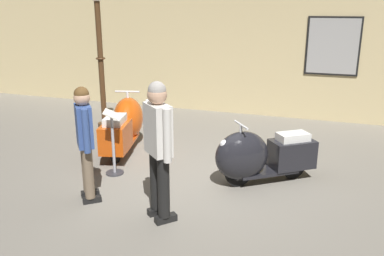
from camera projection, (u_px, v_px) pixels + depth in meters
The scene contains 8 objects.
ground_plane at pixel (193, 179), 6.13m from camera, with size 60.00×60.00×0.00m, color slate.
showroom_back_wall at pixel (251, 42), 9.41m from camera, with size 18.00×0.24×3.43m.
scooter_0 at pixel (125, 124), 7.31m from camera, with size 0.88×1.75×1.03m.
scooter_1 at pixel (257, 156), 5.88m from camera, with size 1.50×1.28×0.94m.
lamppost at pixel (100, 57), 8.05m from camera, with size 0.28×0.28×2.88m.
visitor_0 at pixel (159, 142), 4.73m from camera, with size 0.45×0.44×1.72m.
visitor_1 at pixel (85, 136), 5.24m from camera, with size 0.39×0.43×1.56m.
info_stanchion at pixel (113, 148), 6.22m from camera, with size 0.33×0.38×1.02m.
Camera 1 is at (1.84, -5.33, 2.53)m, focal length 37.79 mm.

